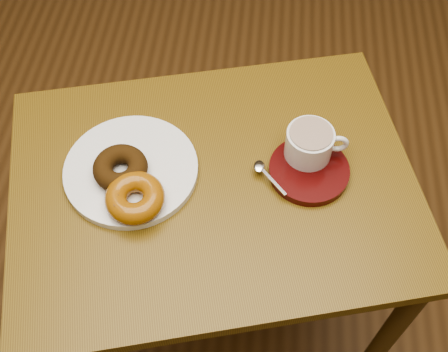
# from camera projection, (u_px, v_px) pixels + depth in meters

# --- Properties ---
(ground) EXTENTS (6.00, 6.00, 0.00)m
(ground) POSITION_uv_depth(u_px,v_px,m) (188.00, 297.00, 1.71)
(ground) COLOR brown
(ground) RESTS_ON ground
(cafe_table) EXTENTS (0.90, 0.76, 0.73)m
(cafe_table) POSITION_uv_depth(u_px,v_px,m) (214.00, 211.00, 1.17)
(cafe_table) COLOR brown
(cafe_table) RESTS_ON ground
(donut_plate) EXTENTS (0.36, 0.36, 0.02)m
(donut_plate) POSITION_uv_depth(u_px,v_px,m) (131.00, 170.00, 1.08)
(donut_plate) COLOR silver
(donut_plate) RESTS_ON cafe_table
(donut_cinnamon) EXTENTS (0.13, 0.13, 0.04)m
(donut_cinnamon) POSITION_uv_depth(u_px,v_px,m) (120.00, 168.00, 1.05)
(donut_cinnamon) COLOR #351F0A
(donut_cinnamon) RESTS_ON donut_plate
(donut_caramel) EXTENTS (0.11, 0.11, 0.04)m
(donut_caramel) POSITION_uv_depth(u_px,v_px,m) (135.00, 198.00, 1.01)
(donut_caramel) COLOR #92560F
(donut_caramel) RESTS_ON donut_plate
(saucer) EXTENTS (0.17, 0.17, 0.02)m
(saucer) POSITION_uv_depth(u_px,v_px,m) (309.00, 171.00, 1.08)
(saucer) COLOR #390807
(saucer) RESTS_ON cafe_table
(coffee_cup) EXTENTS (0.12, 0.09, 0.06)m
(coffee_cup) POSITION_uv_depth(u_px,v_px,m) (310.00, 143.00, 1.07)
(coffee_cup) COLOR silver
(coffee_cup) RESTS_ON saucer
(teaspoon) EXTENTS (0.07, 0.08, 0.01)m
(teaspoon) POSITION_uv_depth(u_px,v_px,m) (262.00, 169.00, 1.07)
(teaspoon) COLOR silver
(teaspoon) RESTS_ON saucer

